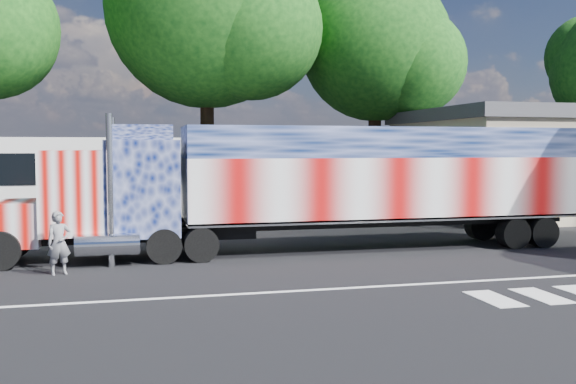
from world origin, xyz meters
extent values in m
plane|color=black|center=(0.00, 0.00, 0.00)|extent=(100.00, 100.00, 0.00)
cube|color=silver|center=(0.00, -3.00, 0.01)|extent=(30.00, 0.15, 0.01)
cube|color=silver|center=(2.80, -4.80, 0.01)|extent=(0.70, 1.60, 0.01)
cube|color=silver|center=(4.00, -4.80, 0.01)|extent=(0.70, 1.60, 0.01)
cube|color=black|center=(-5.66, 2.49, 0.68)|extent=(8.80, 0.98, 0.29)
cube|color=#DC7D79|center=(-6.64, 2.49, 2.05)|extent=(1.76, 2.45, 2.45)
cube|color=black|center=(-7.47, 2.49, 2.49)|extent=(0.06, 2.05, 0.88)
cube|color=#465187|center=(-4.68, 2.49, 2.15)|extent=(2.15, 2.45, 2.84)
cube|color=#465187|center=(-4.68, 2.49, 3.77)|extent=(1.76, 2.35, 0.49)
cylinder|color=silver|center=(-5.56, 3.78, 2.15)|extent=(0.20, 0.20, 4.30)
cylinder|color=silver|center=(-5.56, 1.20, 2.15)|extent=(0.20, 0.20, 4.30)
cylinder|color=silver|center=(-5.66, 3.76, 0.64)|extent=(1.76, 0.65, 0.65)
cylinder|color=silver|center=(-5.66, 1.22, 0.64)|extent=(1.76, 0.65, 0.65)
cylinder|color=black|center=(-8.49, 1.41, 0.54)|extent=(1.08, 0.34, 1.08)
cylinder|color=black|center=(-8.49, 3.57, 0.54)|extent=(1.08, 0.34, 1.08)
cylinder|color=black|center=(-4.09, 1.46, 0.51)|extent=(1.02, 0.54, 1.02)
cylinder|color=black|center=(-4.09, 3.52, 0.51)|extent=(1.02, 0.54, 1.02)
cylinder|color=black|center=(-3.02, 1.46, 0.51)|extent=(1.02, 0.54, 1.02)
cylinder|color=black|center=(-3.02, 3.52, 0.51)|extent=(1.02, 0.54, 1.02)
cube|color=black|center=(3.15, 2.49, 0.93)|extent=(12.72, 1.08, 0.29)
cube|color=#E18282|center=(3.15, 2.49, 2.05)|extent=(13.11, 2.54, 1.96)
cube|color=#425288|center=(3.15, 2.49, 3.52)|extent=(13.11, 2.54, 0.98)
cube|color=silver|center=(3.15, 2.49, 1.08)|extent=(13.11, 2.54, 0.12)
cube|color=silver|center=(9.72, 2.49, 2.54)|extent=(0.04, 2.45, 2.84)
cylinder|color=black|center=(7.35, 1.46, 0.51)|extent=(1.02, 0.54, 1.02)
cylinder|color=black|center=(7.35, 3.52, 0.51)|extent=(1.02, 0.54, 1.02)
cylinder|color=black|center=(8.43, 1.46, 0.51)|extent=(1.02, 0.54, 1.02)
cylinder|color=black|center=(8.43, 3.52, 0.51)|extent=(1.02, 0.54, 1.02)
cube|color=white|center=(-4.95, 9.20, 1.87)|extent=(12.80, 2.77, 3.73)
cube|color=black|center=(-4.95, 9.20, 2.56)|extent=(12.37, 2.84, 1.17)
cube|color=black|center=(-4.95, 9.20, 0.48)|extent=(12.80, 2.77, 0.27)
cylinder|color=black|center=(-9.75, 10.53, 0.53)|extent=(1.07, 0.32, 1.07)
cylinder|color=black|center=(-1.75, 7.86, 0.53)|extent=(1.07, 0.32, 1.07)
cylinder|color=black|center=(-1.75, 10.53, 0.53)|extent=(1.07, 0.32, 1.07)
cylinder|color=black|center=(-0.79, 7.86, 0.53)|extent=(1.07, 0.32, 1.07)
cylinder|color=black|center=(-0.79, 10.53, 0.53)|extent=(1.07, 0.32, 1.07)
cube|color=#1E5926|center=(12.00, 5.96, 2.40)|extent=(1.60, 0.08, 1.20)
imported|color=slate|center=(-6.87, 0.40, 0.84)|extent=(0.71, 0.57, 1.68)
cylinder|color=black|center=(8.17, 16.11, 3.56)|extent=(0.70, 0.70, 7.12)
sphere|color=#1C5416|center=(8.17, 16.11, 8.91)|extent=(8.22, 8.22, 8.22)
sphere|color=#1C5416|center=(9.81, 14.87, 7.89)|extent=(5.75, 5.75, 5.75)
sphere|color=#1C5416|center=(6.94, 17.34, 9.92)|extent=(5.34, 5.34, 5.34)
cylinder|color=black|center=(-1.12, 15.87, 4.17)|extent=(0.70, 0.70, 8.35)
sphere|color=#1C5416|center=(-1.12, 15.87, 10.43)|extent=(10.16, 10.16, 10.16)
sphere|color=#1C5416|center=(0.91, 14.35, 9.24)|extent=(7.11, 7.11, 7.11)
camera|label=1|loc=(-5.00, -17.33, 3.36)|focal=40.00mm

